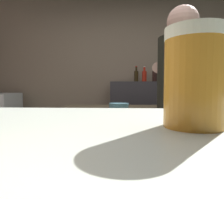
% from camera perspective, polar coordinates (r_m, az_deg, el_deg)
% --- Properties ---
extents(wall_back, '(5.20, 0.10, 2.70)m').
position_cam_1_polar(wall_back, '(3.51, 4.54, 7.55)').
color(wall_back, gray).
rests_on(wall_back, ground).
extents(prep_counter, '(2.10, 0.60, 0.91)m').
position_cam_1_polar(prep_counter, '(2.10, 15.87, -14.75)').
color(prep_counter, brown).
rests_on(prep_counter, ground).
extents(back_shelf, '(0.93, 0.36, 1.19)m').
position_cam_1_polar(back_shelf, '(3.28, 7.87, -5.48)').
color(back_shelf, '#393639').
rests_on(back_shelf, ground).
extents(bartender, '(0.49, 0.55, 1.68)m').
position_cam_1_polar(bartender, '(1.55, 18.71, -1.86)').
color(bartender, '#283634').
rests_on(bartender, ground).
extents(mixing_bowl, '(0.18, 0.18, 0.05)m').
position_cam_1_polar(mixing_bowl, '(1.88, 1.92, -1.73)').
color(mixing_bowl, '#437182').
rests_on(mixing_bowl, prep_counter).
extents(chefs_knife, '(0.24, 0.10, 0.01)m').
position_cam_1_polar(chefs_knife, '(2.03, 23.16, -2.22)').
color(chefs_knife, silver).
rests_on(chefs_knife, prep_counter).
extents(pint_glass_far, '(0.08, 0.08, 0.13)m').
position_cam_1_polar(pint_glass_far, '(0.30, 21.96, 5.57)').
color(pint_glass_far, orange).
rests_on(pint_glass_far, bar_counter).
extents(bottle_olive_oil, '(0.07, 0.07, 0.25)m').
position_cam_1_polar(bottle_olive_oil, '(3.29, 6.80, 6.61)').
color(bottle_olive_oil, '#2D220E').
rests_on(bottle_olive_oil, back_shelf).
extents(bottle_hot_sauce, '(0.07, 0.07, 0.24)m').
position_cam_1_polar(bottle_hot_sauce, '(3.23, 11.83, 6.58)').
color(bottle_hot_sauce, black).
rests_on(bottle_hot_sauce, back_shelf).
extents(bottle_soy, '(0.07, 0.07, 0.24)m').
position_cam_1_polar(bottle_soy, '(3.23, 9.03, 6.58)').
color(bottle_soy, '#B52313').
rests_on(bottle_soy, back_shelf).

